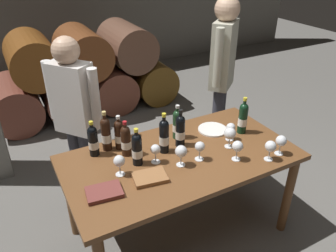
{
  "coord_description": "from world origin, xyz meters",
  "views": [
    {
      "loc": [
        -1.04,
        -1.72,
        2.15
      ],
      "look_at": [
        0.0,
        0.2,
        0.91
      ],
      "focal_mm": 35.52,
      "sensor_mm": 36.0,
      "label": 1
    }
  ],
  "objects_px": {
    "wine_glass_1": "(155,150)",
    "wine_bottle_8": "(126,140)",
    "wine_bottle_2": "(106,134)",
    "sommelier_presenting": "(222,68)",
    "leather_ledger": "(104,192)",
    "wine_bottle_7": "(137,149)",
    "serving_plate": "(213,129)",
    "wine_glass_7": "(230,134)",
    "wine_bottle_3": "(177,124)",
    "wine_glass_0": "(119,161)",
    "wine_glass_6": "(271,147)",
    "wine_glass_4": "(200,147)",
    "tasting_notebook": "(150,177)",
    "wine_bottle_4": "(243,118)",
    "wine_bottle_5": "(164,136)",
    "dining_table": "(181,166)",
    "wine_glass_3": "(281,141)",
    "wine_bottle_1": "(180,130)",
    "wine_glass_2": "(181,152)",
    "wine_bottle_0": "(119,134)",
    "wine_glass_8": "(237,147)",
    "wine_glass_5": "(231,128)",
    "taster_seated_left": "(75,113)"
  },
  "relations": [
    {
      "from": "wine_bottle_7",
      "to": "serving_plate",
      "type": "bearing_deg",
      "value": 10.43
    },
    {
      "from": "wine_bottle_3",
      "to": "wine_glass_0",
      "type": "height_order",
      "value": "wine_bottle_3"
    },
    {
      "from": "wine_bottle_3",
      "to": "wine_glass_8",
      "type": "bearing_deg",
      "value": -64.45
    },
    {
      "from": "wine_glass_6",
      "to": "tasting_notebook",
      "type": "xyz_separation_m",
      "value": [
        -0.85,
        0.2,
        -0.09
      ]
    },
    {
      "from": "wine_bottle_3",
      "to": "sommelier_presenting",
      "type": "xyz_separation_m",
      "value": [
        0.8,
        0.51,
        0.16
      ]
    },
    {
      "from": "serving_plate",
      "to": "wine_bottle_0",
      "type": "bearing_deg",
      "value": 171.48
    },
    {
      "from": "wine_bottle_5",
      "to": "serving_plate",
      "type": "bearing_deg",
      "value": 9.9
    },
    {
      "from": "wine_bottle_1",
      "to": "wine_bottle_3",
      "type": "xyz_separation_m",
      "value": [
        0.04,
        0.11,
        -0.01
      ]
    },
    {
      "from": "dining_table",
      "to": "wine_glass_3",
      "type": "bearing_deg",
      "value": -26.36
    },
    {
      "from": "serving_plate",
      "to": "taster_seated_left",
      "type": "relative_size",
      "value": 0.16
    },
    {
      "from": "wine_bottle_1",
      "to": "wine_glass_6",
      "type": "bearing_deg",
      "value": -45.05
    },
    {
      "from": "wine_bottle_8",
      "to": "wine_glass_7",
      "type": "height_order",
      "value": "wine_bottle_8"
    },
    {
      "from": "wine_bottle_8",
      "to": "leather_ledger",
      "type": "height_order",
      "value": "wine_bottle_8"
    },
    {
      "from": "wine_glass_0",
      "to": "leather_ledger",
      "type": "relative_size",
      "value": 0.69
    },
    {
      "from": "leather_ledger",
      "to": "wine_bottle_5",
      "type": "bearing_deg",
      "value": 31.19
    },
    {
      "from": "wine_bottle_1",
      "to": "wine_bottle_5",
      "type": "distance_m",
      "value": 0.15
    },
    {
      "from": "dining_table",
      "to": "wine_bottle_7",
      "type": "relative_size",
      "value": 5.98
    },
    {
      "from": "serving_plate",
      "to": "sommelier_presenting",
      "type": "relative_size",
      "value": 0.14
    },
    {
      "from": "taster_seated_left",
      "to": "wine_bottle_5",
      "type": "bearing_deg",
      "value": -51.5
    },
    {
      "from": "wine_glass_7",
      "to": "wine_glass_6",
      "type": "bearing_deg",
      "value": -61.13
    },
    {
      "from": "wine_bottle_4",
      "to": "leather_ledger",
      "type": "height_order",
      "value": "wine_bottle_4"
    },
    {
      "from": "wine_glass_2",
      "to": "sommelier_presenting",
      "type": "distance_m",
      "value": 1.29
    },
    {
      "from": "wine_bottle_1",
      "to": "leather_ledger",
      "type": "xyz_separation_m",
      "value": [
        -0.7,
        -0.26,
        -0.12
      ]
    },
    {
      "from": "tasting_notebook",
      "to": "serving_plate",
      "type": "bearing_deg",
      "value": 33.8
    },
    {
      "from": "wine_glass_4",
      "to": "tasting_notebook",
      "type": "height_order",
      "value": "wine_glass_4"
    },
    {
      "from": "wine_bottle_4",
      "to": "wine_bottle_5",
      "type": "xyz_separation_m",
      "value": [
        -0.69,
        0.05,
        0.0
      ]
    },
    {
      "from": "wine_bottle_2",
      "to": "sommelier_presenting",
      "type": "relative_size",
      "value": 0.19
    },
    {
      "from": "wine_bottle_0",
      "to": "wine_glass_5",
      "type": "height_order",
      "value": "wine_bottle_0"
    },
    {
      "from": "wine_bottle_2",
      "to": "wine_glass_8",
      "type": "height_order",
      "value": "wine_bottle_2"
    },
    {
      "from": "dining_table",
      "to": "sommelier_presenting",
      "type": "bearing_deg",
      "value": 39.85
    },
    {
      "from": "wine_bottle_1",
      "to": "sommelier_presenting",
      "type": "height_order",
      "value": "sommelier_presenting"
    },
    {
      "from": "wine_bottle_3",
      "to": "wine_glass_4",
      "type": "height_order",
      "value": "wine_bottle_3"
    },
    {
      "from": "wine_bottle_2",
      "to": "dining_table",
      "type": "bearing_deg",
      "value": -37.28
    },
    {
      "from": "wine_bottle_2",
      "to": "wine_bottle_8",
      "type": "height_order",
      "value": "wine_bottle_2"
    },
    {
      "from": "wine_bottle_2",
      "to": "sommelier_presenting",
      "type": "xyz_separation_m",
      "value": [
        1.34,
        0.41,
        0.15
      ]
    },
    {
      "from": "wine_glass_6",
      "to": "serving_plate",
      "type": "bearing_deg",
      "value": 101.86
    },
    {
      "from": "wine_bottle_7",
      "to": "wine_glass_2",
      "type": "relative_size",
      "value": 1.79
    },
    {
      "from": "wine_bottle_3",
      "to": "wine_glass_8",
      "type": "height_order",
      "value": "wine_bottle_3"
    },
    {
      "from": "wine_bottle_7",
      "to": "wine_glass_6",
      "type": "height_order",
      "value": "wine_bottle_7"
    },
    {
      "from": "wine_glass_1",
      "to": "wine_bottle_8",
      "type": "bearing_deg",
      "value": 126.81
    },
    {
      "from": "wine_bottle_8",
      "to": "wine_glass_6",
      "type": "distance_m",
      "value": 1.03
    },
    {
      "from": "dining_table",
      "to": "wine_glass_2",
      "type": "xyz_separation_m",
      "value": [
        -0.06,
        -0.1,
        0.2
      ]
    },
    {
      "from": "wine_glass_6",
      "to": "wine_glass_7",
      "type": "relative_size",
      "value": 0.94
    },
    {
      "from": "wine_bottle_2",
      "to": "wine_glass_4",
      "type": "bearing_deg",
      "value": -39.47
    },
    {
      "from": "wine_bottle_1",
      "to": "wine_bottle_8",
      "type": "relative_size",
      "value": 1.1
    },
    {
      "from": "taster_seated_left",
      "to": "wine_glass_3",
      "type": "bearing_deg",
      "value": -40.56
    },
    {
      "from": "wine_bottle_5",
      "to": "taster_seated_left",
      "type": "relative_size",
      "value": 0.21
    },
    {
      "from": "dining_table",
      "to": "wine_glass_7",
      "type": "bearing_deg",
      "value": -10.38
    },
    {
      "from": "wine_bottle_3",
      "to": "wine_glass_5",
      "type": "distance_m",
      "value": 0.42
    },
    {
      "from": "wine_bottle_4",
      "to": "wine_bottle_7",
      "type": "bearing_deg",
      "value": 179.89
    }
  ]
}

